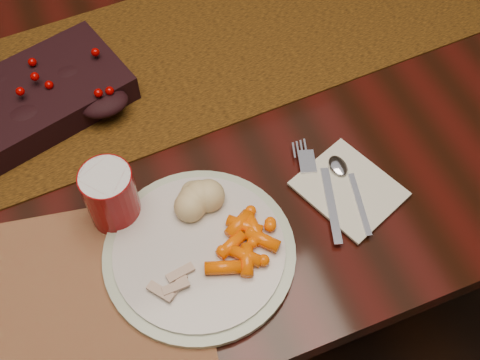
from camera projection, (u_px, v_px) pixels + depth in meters
name	position (u px, v px, depth m)	size (l,w,h in m)	color
floor	(195.00, 269.00, 1.66)	(5.00, 5.00, 0.00)	black
dining_table	(185.00, 199.00, 1.34)	(1.80, 1.00, 0.75)	black
table_runner	(150.00, 66.00, 1.05)	(1.72, 0.35, 0.00)	#482A11
centerpiece	(24.00, 100.00, 0.96)	(0.33, 0.17, 0.07)	black
placemat_main	(38.00, 325.00, 0.80)	(0.45, 0.33, 0.00)	brown
dinner_plate	(199.00, 252.00, 0.85)	(0.27, 0.27, 0.02)	beige
baby_carrots	(239.00, 247.00, 0.83)	(0.10, 0.08, 0.02)	#FC5D00
mashed_potatoes	(201.00, 194.00, 0.86)	(0.09, 0.08, 0.05)	beige
turkey_shreds	(172.00, 282.00, 0.80)	(0.08, 0.07, 0.02)	tan
napkin	(349.00, 189.00, 0.91)	(0.12, 0.14, 0.00)	beige
fork	(325.00, 194.00, 0.90)	(0.03, 0.17, 0.00)	#B3B5C7
spoon	(353.00, 192.00, 0.90)	(0.03, 0.13, 0.00)	#9FA1BE
red_cup	(111.00, 196.00, 0.84)	(0.07, 0.07, 0.10)	maroon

